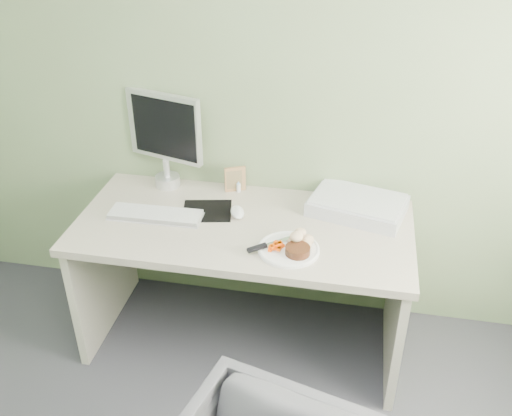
% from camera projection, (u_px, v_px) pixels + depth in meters
% --- Properties ---
extents(wall_back, '(3.50, 0.00, 3.50)m').
position_uv_depth(wall_back, '(258.00, 72.00, 2.71)').
color(wall_back, gray).
rests_on(wall_back, floor).
extents(desk, '(1.60, 0.75, 0.73)m').
position_uv_depth(desk, '(243.00, 255.00, 2.81)').
color(desk, '#B1A994').
rests_on(desk, floor).
extents(plate, '(0.27, 0.27, 0.01)m').
position_uv_depth(plate, '(289.00, 249.00, 2.52)').
color(plate, white).
rests_on(plate, desk).
extents(steak, '(0.12, 0.12, 0.03)m').
position_uv_depth(steak, '(298.00, 250.00, 2.47)').
color(steak, black).
rests_on(steak, plate).
extents(potato_pile, '(0.13, 0.10, 0.06)m').
position_uv_depth(potato_pile, '(299.00, 237.00, 2.53)').
color(potato_pile, tan).
rests_on(potato_pile, plate).
extents(carrot_heap, '(0.08, 0.07, 0.04)m').
position_uv_depth(carrot_heap, '(276.00, 245.00, 2.50)').
color(carrot_heap, '#FF5005').
rests_on(carrot_heap, plate).
extents(steak_knife, '(0.20, 0.17, 0.02)m').
position_uv_depth(steak_knife, '(265.00, 246.00, 2.51)').
color(steak_knife, silver).
rests_on(steak_knife, plate).
extents(mousepad, '(0.27, 0.25, 0.00)m').
position_uv_depth(mousepad, '(207.00, 211.00, 2.81)').
color(mousepad, black).
rests_on(mousepad, desk).
extents(keyboard, '(0.45, 0.14, 0.02)m').
position_uv_depth(keyboard, '(155.00, 214.00, 2.75)').
color(keyboard, white).
rests_on(keyboard, desk).
extents(computer_mouse, '(0.10, 0.13, 0.04)m').
position_uv_depth(computer_mouse, '(237.00, 212.00, 2.76)').
color(computer_mouse, white).
rests_on(computer_mouse, desk).
extents(photo_frame, '(0.11, 0.06, 0.14)m').
position_uv_depth(photo_frame, '(235.00, 179.00, 2.95)').
color(photo_frame, '#A3854C').
rests_on(photo_frame, desk).
extents(eyedrop_bottle, '(0.02, 0.02, 0.06)m').
position_uv_depth(eyedrop_bottle, '(239.00, 187.00, 2.96)').
color(eyedrop_bottle, white).
rests_on(eyedrop_bottle, desk).
extents(scanner, '(0.51, 0.40, 0.07)m').
position_uv_depth(scanner, '(357.00, 206.00, 2.79)').
color(scanner, silver).
rests_on(scanner, desk).
extents(monitor, '(0.41, 0.16, 0.50)m').
position_uv_depth(monitor, '(165.00, 135.00, 2.90)').
color(monitor, silver).
rests_on(monitor, desk).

